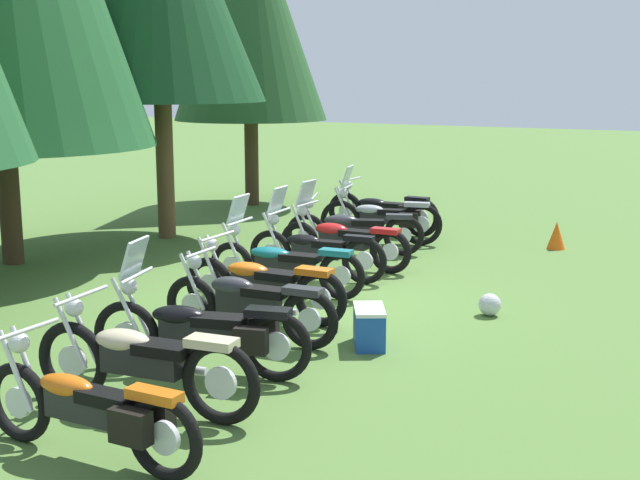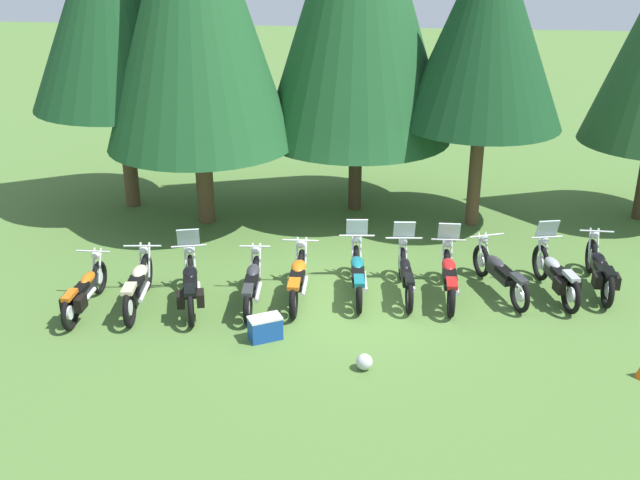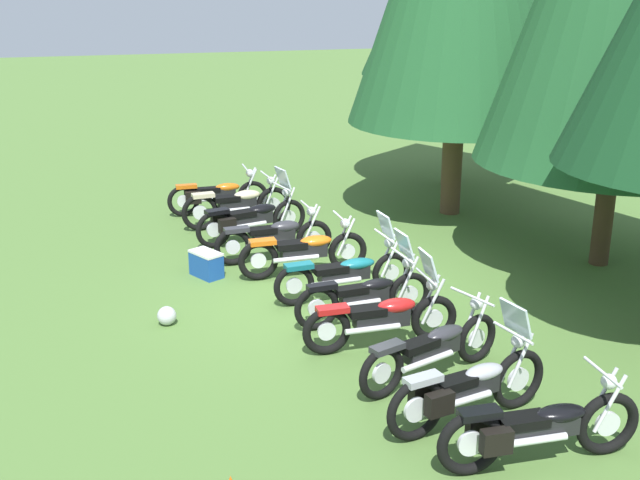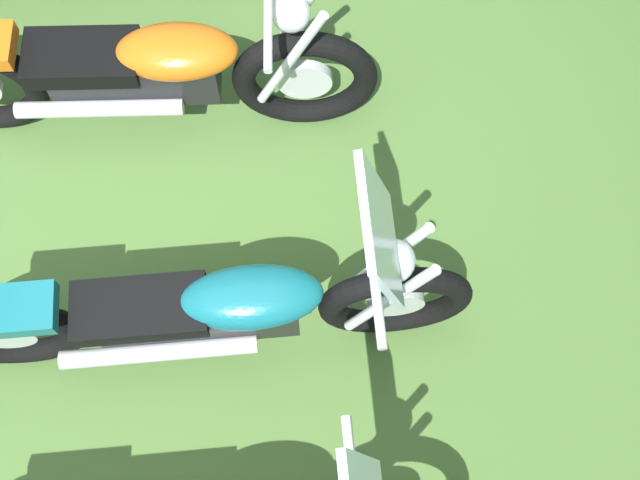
{
  "view_description": "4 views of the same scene",
  "coord_description": "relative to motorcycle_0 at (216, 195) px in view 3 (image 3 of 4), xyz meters",
  "views": [
    {
      "loc": [
        -9.6,
        -5.67,
        2.95
      ],
      "look_at": [
        0.42,
        -0.19,
        0.74
      ],
      "focal_mm": 47.55,
      "sensor_mm": 36.0,
      "label": 1
    },
    {
      "loc": [
        0.93,
        -13.63,
        7.05
      ],
      "look_at": [
        -0.7,
        0.65,
        0.93
      ],
      "focal_mm": 42.99,
      "sensor_mm": 36.0,
      "label": 2
    },
    {
      "loc": [
        11.49,
        -3.13,
        5.0
      ],
      "look_at": [
        -0.74,
        0.02,
        0.72
      ],
      "focal_mm": 45.07,
      "sensor_mm": 36.0,
      "label": 3
    },
    {
      "loc": [
        1.14,
        0.71,
        3.79
      ],
      "look_at": [
        -0.13,
        0.69,
        0.64
      ],
      "focal_mm": 47.22,
      "sensor_mm": 36.0,
      "label": 4
    }
  ],
  "objects": [
    {
      "name": "ground_plane",
      "position": [
        5.03,
        1.16,
        -0.43
      ],
      "size": [
        80.0,
        80.0,
        0.0
      ],
      "primitive_type": "plane",
      "color": "#4C7033"
    },
    {
      "name": "motorcycle_0",
      "position": [
        0.0,
        0.0,
        0.0
      ],
      "size": [
        0.68,
        2.16,
        0.99
      ],
      "rotation": [
        0.0,
        0.0,
        1.59
      ],
      "color": "black",
      "rests_on": "ground_plane"
    },
    {
      "name": "motorcycle_1",
      "position": [
        0.97,
        0.32,
        0.05
      ],
      "size": [
        0.74,
        2.29,
        1.03
      ],
      "rotation": [
        0.0,
        0.0,
        1.69
      ],
      "color": "black",
      "rests_on": "ground_plane"
    },
    {
      "name": "motorcycle_2",
      "position": [
        1.98,
        0.41,
        0.05
      ],
      "size": [
        0.96,
        2.25,
        1.37
      ],
      "rotation": [
        0.0,
        0.0,
        1.84
      ],
      "color": "black",
      "rests_on": "ground_plane"
    },
    {
      "name": "motorcycle_3",
      "position": [
        3.15,
        0.65,
        0.02
      ],
      "size": [
        0.62,
        2.19,
        0.99
      ],
      "rotation": [
        0.0,
        0.0,
        1.65
      ],
      "color": "black",
      "rests_on": "ground_plane"
    },
    {
      "name": "motorcycle_4",
      "position": [
        3.99,
        0.99,
        0.02
      ],
      "size": [
        0.74,
        2.28,
        1.0
      ],
      "rotation": [
        0.0,
        0.0,
        1.61
      ],
      "color": "black",
      "rests_on": "ground_plane"
    },
    {
      "name": "motorcycle_5",
      "position": [
        5.15,
        1.39,
        0.02
      ],
      "size": [
        0.73,
        2.33,
        1.34
      ],
      "rotation": [
        0.0,
        0.0,
        1.68
      ],
      "color": "black",
      "rests_on": "ground_plane"
    },
    {
      "name": "motorcycle_6",
      "position": [
        6.1,
        1.43,
        0.02
      ],
      "size": [
        0.75,
        2.18,
        1.35
      ],
      "rotation": [
        0.0,
        0.0,
        1.68
      ],
      "color": "black",
      "rests_on": "ground_plane"
    },
    {
      "name": "motorcycle_7",
      "position": [
        6.96,
        1.4,
        0.03
      ],
      "size": [
        0.7,
        2.25,
        1.35
      ],
      "rotation": [
        0.0,
        0.0,
        1.59
      ],
      "color": "black",
      "rests_on": "ground_plane"
    },
    {
      "name": "motorcycle_8",
      "position": [
        7.98,
        1.71,
        0.01
      ],
      "size": [
        1.08,
        2.21,
        1.0
      ],
      "rotation": [
        0.0,
        0.0,
        1.95
      ],
      "color": "black",
      "rests_on": "ground_plane"
    },
    {
      "name": "motorcycle_9",
      "position": [
        9.08,
        1.69,
        0.05
      ],
      "size": [
        0.85,
        2.18,
        1.39
      ],
      "rotation": [
        0.0,
        0.0,
        1.81
      ],
      "color": "black",
      "rests_on": "ground_plane"
    },
    {
      "name": "motorcycle_10",
      "position": [
        10.01,
        2.06,
        0.02
      ],
      "size": [
        0.69,
        2.33,
        1.02
      ],
      "rotation": [
        0.0,
        0.0,
        1.56
      ],
      "color": "black",
      "rests_on": "ground_plane"
    },
    {
      "name": "picnic_cooler",
      "position": [
        3.63,
        -0.65,
        -0.21
      ],
      "size": [
        0.67,
        0.58,
        0.44
      ],
      "color": "#19479E",
      "rests_on": "ground_plane"
    },
    {
      "name": "dropped_helmet",
      "position": [
        5.46,
        -1.45,
        -0.29
      ],
      "size": [
        0.28,
        0.28,
        0.28
      ],
      "primitive_type": "sphere",
      "color": "silver",
      "rests_on": "ground_plane"
    }
  ]
}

